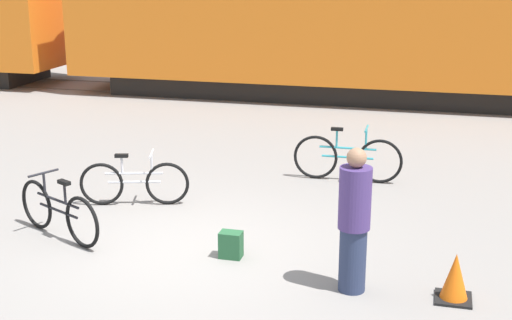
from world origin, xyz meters
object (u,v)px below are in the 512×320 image
at_px(bicycle_silver, 134,183).
at_px(person_in_purple, 354,221).
at_px(bicycle_teal, 347,158).
at_px(traffic_cone, 455,279).
at_px(backpack, 231,245).
at_px(bicycle_black, 58,211).

height_order(bicycle_silver, person_in_purple, person_in_purple).
bearing_deg(bicycle_teal, person_in_purple, -81.62).
bearing_deg(bicycle_silver, bicycle_teal, 34.28).
bearing_deg(person_in_purple, traffic_cone, 68.19).
bearing_deg(bicycle_silver, person_in_purple, -29.95).
distance_m(person_in_purple, backpack, 1.80).
bearing_deg(person_in_purple, bicycle_black, -122.28).
distance_m(bicycle_teal, backpack, 3.70).
bearing_deg(bicycle_silver, traffic_cone, -23.22).
relative_size(backpack, traffic_cone, 0.62).
distance_m(bicycle_silver, person_in_purple, 4.15).
height_order(bicycle_black, traffic_cone, bicycle_black).
relative_size(bicycle_black, bicycle_teal, 0.87).
bearing_deg(bicycle_teal, backpack, -105.55).
distance_m(bicycle_black, backpack, 2.44).
bearing_deg(traffic_cone, bicycle_silver, 156.78).
relative_size(bicycle_silver, backpack, 4.74).
distance_m(person_in_purple, traffic_cone, 1.27).
xyz_separation_m(bicycle_silver, person_in_purple, (3.57, -2.06, 0.48)).
height_order(bicycle_black, backpack, bicycle_black).
height_order(bicycle_black, bicycle_teal, bicycle_teal).
relative_size(bicycle_teal, person_in_purple, 1.09).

